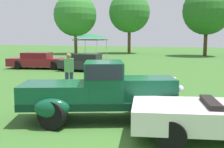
{
  "coord_description": "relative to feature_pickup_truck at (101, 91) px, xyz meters",
  "views": [
    {
      "loc": [
        2.59,
        -6.68,
        2.39
      ],
      "look_at": [
        -0.6,
        1.83,
        1.17
      ],
      "focal_mm": 44.56,
      "sensor_mm": 36.0,
      "label": 1
    }
  ],
  "objects": [
    {
      "name": "canopy_tent_left_field",
      "position": [
        -8.57,
        17.78,
        1.55
      ],
      "size": [
        2.65,
        2.65,
        2.71
      ],
      "color": "#B7B7BC",
      "rests_on": "ground_plane"
    },
    {
      "name": "treeline_center",
      "position": [
        1.72,
        29.08,
        4.65
      ],
      "size": [
        5.83,
        5.83,
        8.45
      ],
      "color": "#47331E",
      "rests_on": "ground_plane"
    },
    {
      "name": "treeline_far_left",
      "position": [
        -15.33,
        27.42,
        4.51
      ],
      "size": [
        5.87,
        5.87,
        8.33
      ],
      "color": "brown",
      "rests_on": "ground_plane"
    },
    {
      "name": "feature_pickup_truck",
      "position": [
        0.0,
        0.0,
        0.0
      ],
      "size": [
        4.59,
        3.06,
        1.7
      ],
      "color": "black",
      "rests_on": "ground_plane"
    },
    {
      "name": "spectator_between_cars",
      "position": [
        -2.98,
        3.47,
        0.05
      ],
      "size": [
        0.46,
        0.39,
        1.69
      ],
      "color": "#283351",
      "rests_on": "ground_plane"
    },
    {
      "name": "show_car_charcoal",
      "position": [
        -5.32,
        10.38,
        -0.27
      ],
      "size": [
        4.23,
        2.05,
        1.22
      ],
      "color": "#28282D",
      "rests_on": "ground_plane"
    },
    {
      "name": "ground_plane",
      "position": [
        0.42,
        -0.46,
        -0.87
      ],
      "size": [
        120.0,
        120.0,
        0.0
      ],
      "primitive_type": "plane",
      "color": "#386628"
    },
    {
      "name": "show_car_burgundy",
      "position": [
        -9.52,
        10.5,
        -0.27
      ],
      "size": [
        4.83,
        2.68,
        1.22
      ],
      "color": "maroon",
      "rests_on": "ground_plane"
    },
    {
      "name": "treeline_mid_left",
      "position": [
        -8.86,
        31.59,
        5.01
      ],
      "size": [
        5.85,
        5.85,
        8.82
      ],
      "color": "brown",
      "rests_on": "ground_plane"
    }
  ]
}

